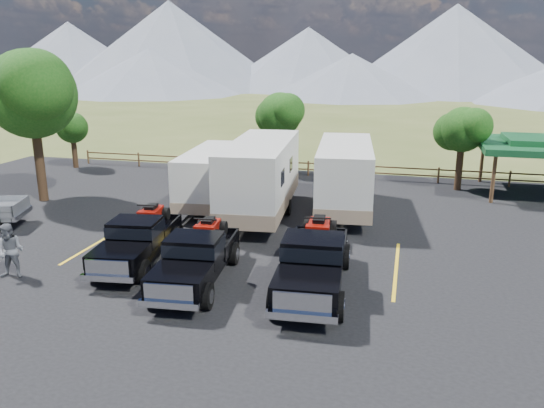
% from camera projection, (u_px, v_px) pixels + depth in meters
% --- Properties ---
extents(ground, '(320.00, 320.00, 0.00)m').
position_uv_depth(ground, '(199.00, 299.00, 16.83)').
color(ground, '#475524').
rests_on(ground, ground).
extents(asphalt_lot, '(44.00, 34.00, 0.04)m').
position_uv_depth(asphalt_lot, '(229.00, 264.00, 19.62)').
color(asphalt_lot, black).
rests_on(asphalt_lot, ground).
extents(stall_lines, '(12.12, 5.50, 0.01)m').
position_uv_depth(stall_lines, '(238.00, 254.00, 20.54)').
color(stall_lines, yellow).
rests_on(stall_lines, asphalt_lot).
extents(tree_big_nw, '(5.54, 5.18, 7.84)m').
position_uv_depth(tree_big_nw, '(31.00, 94.00, 26.78)').
color(tree_big_nw, '#302013').
rests_on(tree_big_nw, ground).
extents(tree_ne_a, '(3.11, 2.92, 4.76)m').
position_uv_depth(tree_ne_a, '(462.00, 130.00, 29.57)').
color(tree_ne_a, '#302013').
rests_on(tree_ne_a, ground).
extents(tree_north, '(3.46, 3.24, 5.25)m').
position_uv_depth(tree_north, '(280.00, 115.00, 34.02)').
color(tree_north, '#302013').
rests_on(tree_north, ground).
extents(tree_nw_small, '(2.59, 2.43, 3.85)m').
position_uv_depth(tree_nw_small, '(72.00, 128.00, 35.83)').
color(tree_nw_small, '#302013').
rests_on(tree_nw_small, ground).
extents(rail_fence, '(36.12, 0.12, 1.00)m').
position_uv_depth(rail_fence, '(339.00, 169.00, 33.42)').
color(rail_fence, brown).
rests_on(rail_fence, ground).
extents(pavilion, '(6.20, 6.20, 3.22)m').
position_uv_depth(pavilion, '(539.00, 145.00, 28.77)').
color(pavilion, brown).
rests_on(pavilion, ground).
extents(mountain_range, '(209.00, 71.00, 20.00)m').
position_uv_depth(mountain_range, '(350.00, 54.00, 115.35)').
color(mountain_range, slate).
rests_on(mountain_range, ground).
extents(rig_left, '(2.56, 5.81, 1.88)m').
position_uv_depth(rig_left, '(139.00, 238.00, 19.63)').
color(rig_left, black).
rests_on(rig_left, asphalt_lot).
extents(rig_center, '(2.45, 5.83, 1.90)m').
position_uv_depth(rig_center, '(197.00, 256.00, 17.82)').
color(rig_center, black).
rests_on(rig_center, asphalt_lot).
extents(rig_right, '(2.58, 6.37, 2.08)m').
position_uv_depth(rig_right, '(314.00, 260.00, 17.26)').
color(rig_right, black).
rests_on(rig_right, asphalt_lot).
extents(trailer_left, '(2.81, 8.30, 2.87)m').
position_uv_depth(trailer_left, '(211.00, 177.00, 26.78)').
color(trailer_left, silver).
rests_on(trailer_left, asphalt_lot).
extents(trailer_center, '(3.48, 10.40, 3.60)m').
position_uv_depth(trailer_center, '(261.00, 178.00, 24.97)').
color(trailer_center, silver).
rests_on(trailer_center, asphalt_lot).
extents(trailer_right, '(3.34, 9.72, 3.36)m').
position_uv_depth(trailer_right, '(345.00, 177.00, 25.70)').
color(trailer_right, silver).
rests_on(trailer_right, asphalt_lot).
extents(person_b, '(1.09, 0.94, 1.93)m').
position_uv_depth(person_b, '(10.00, 251.00, 18.15)').
color(person_b, slate).
rests_on(person_b, asphalt_lot).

